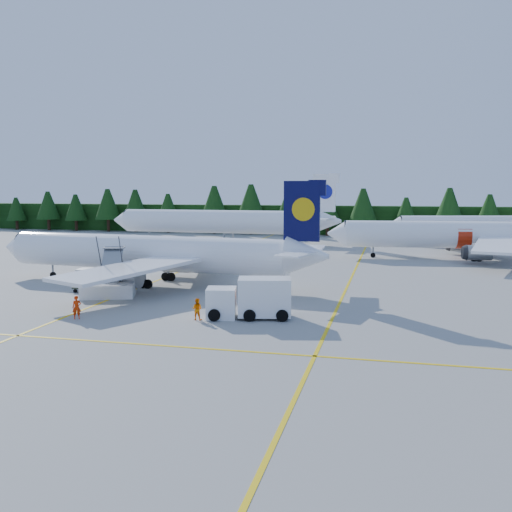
% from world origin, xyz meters
% --- Properties ---
extents(ground, '(320.00, 320.00, 0.00)m').
position_xyz_m(ground, '(0.00, 0.00, 0.00)').
color(ground, gray).
rests_on(ground, ground).
extents(taxi_stripe_a, '(0.25, 120.00, 0.01)m').
position_xyz_m(taxi_stripe_a, '(-14.00, 20.00, 0.01)').
color(taxi_stripe_a, yellow).
rests_on(taxi_stripe_a, ground).
extents(taxi_stripe_b, '(0.25, 120.00, 0.01)m').
position_xyz_m(taxi_stripe_b, '(6.00, 20.00, 0.01)').
color(taxi_stripe_b, yellow).
rests_on(taxi_stripe_b, ground).
extents(taxi_stripe_cross, '(80.00, 0.25, 0.01)m').
position_xyz_m(taxi_stripe_cross, '(0.00, -6.00, 0.01)').
color(taxi_stripe_cross, yellow).
rests_on(taxi_stripe_cross, ground).
extents(treeline_hedge, '(220.00, 4.00, 6.00)m').
position_xyz_m(treeline_hedge, '(0.00, 82.00, 3.00)').
color(treeline_hedge, black).
rests_on(treeline_hedge, ground).
extents(airliner_navy, '(35.98, 29.48, 10.47)m').
position_xyz_m(airliner_navy, '(-14.97, 15.29, 3.15)').
color(airliner_navy, white).
rests_on(airliner_navy, ground).
extents(airliner_red, '(37.49, 30.71, 10.91)m').
position_xyz_m(airliner_red, '(19.03, 44.29, 3.28)').
color(airliner_red, white).
rests_on(airliner_red, ground).
extents(airliner_far_left, '(41.65, 4.95, 12.11)m').
position_xyz_m(airliner_far_left, '(-21.56, 59.37, 3.80)').
color(airliner_far_left, white).
rests_on(airliner_far_left, ground).
extents(airliner_far_right, '(34.85, 11.38, 10.32)m').
position_xyz_m(airliner_far_right, '(25.26, 67.58, 3.24)').
color(airliner_far_right, white).
rests_on(airliner_far_right, ground).
extents(airstairs, '(5.20, 7.06, 4.20)m').
position_xyz_m(airstairs, '(-14.70, 7.96, 0.91)').
color(airstairs, white).
rests_on(airstairs, ground).
extents(service_truck, '(6.70, 3.59, 3.07)m').
position_xyz_m(service_truck, '(-0.18, 2.71, 1.52)').
color(service_truck, white).
rests_on(service_truck, ground).
extents(uld_pair, '(5.63, 2.32, 1.84)m').
position_xyz_m(uld_pair, '(-16.32, 9.67, 1.24)').
color(uld_pair, '#343B2B').
rests_on(uld_pair, ground).
extents(crew_a, '(0.77, 0.71, 1.78)m').
position_xyz_m(crew_a, '(-12.75, -0.68, 0.89)').
color(crew_a, red).
rests_on(crew_a, ground).
extents(crew_b, '(0.81, 0.64, 1.65)m').
position_xyz_m(crew_b, '(-3.83, 1.17, 0.83)').
color(crew_b, orange).
rests_on(crew_b, ground).
extents(crew_c, '(0.71, 0.83, 1.70)m').
position_xyz_m(crew_c, '(-1.59, 7.14, 0.85)').
color(crew_c, '#EF3805').
rests_on(crew_c, ground).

